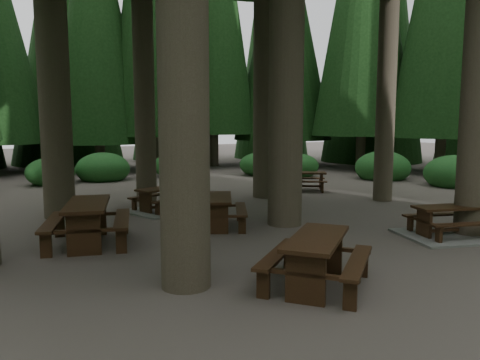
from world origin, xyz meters
name	(u,v)px	position (x,y,z in m)	size (l,w,h in m)	color
ground	(259,229)	(0.00, 0.00, 0.00)	(80.00, 80.00, 0.00)	#4C433D
picnic_table_a	(450,227)	(3.47, -2.44, 0.22)	(2.36, 2.10, 0.69)	gray
picnic_table_b	(88,217)	(-3.86, 0.21, 0.59)	(2.04, 2.35, 0.89)	#34190F
picnic_table_c	(163,203)	(-1.46, 3.17, 0.22)	(2.49, 2.31, 0.67)	gray
picnic_table_d	(304,178)	(4.39, 4.94, 0.45)	(1.99, 1.87, 0.68)	#34190F
picnic_table_e	(316,253)	(-0.99, -3.86, 0.53)	(2.35, 2.35, 0.80)	#34190F
picnic_table_f	(217,207)	(-0.83, 0.61, 0.50)	(1.96, 2.14, 0.75)	#34190F
shrub_ring	(271,205)	(0.70, 0.75, 0.40)	(23.86, 24.64, 1.49)	#226327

